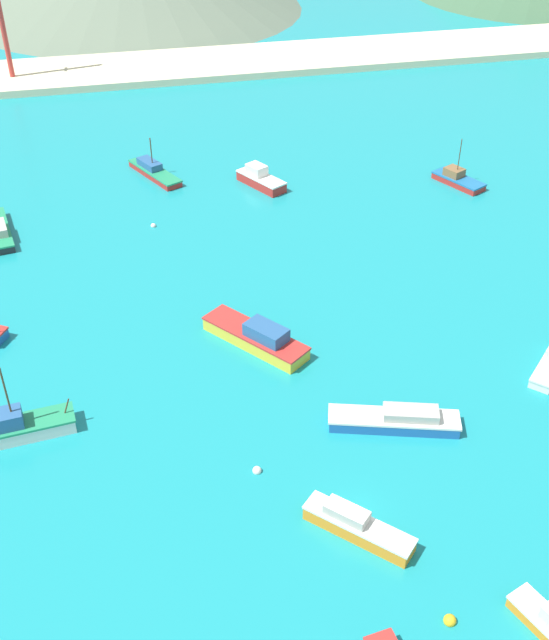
# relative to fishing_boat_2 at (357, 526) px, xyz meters

# --- Properties ---
(ground) EXTENTS (260.00, 280.00, 0.50)m
(ground) POSITION_rel_fishing_boat_2_xyz_m (-0.05, 31.38, -1.06)
(ground) COLOR teal
(fishing_boat_2) EXTENTS (7.13, 7.19, 2.09)m
(fishing_boat_2) POSITION_rel_fishing_boat_2_xyz_m (0.00, 0.00, 0.00)
(fishing_boat_2) COLOR orange
(fishing_boat_2) RESTS_ON ground
(fishing_boat_3) EXTENTS (10.99, 5.43, 1.93)m
(fishing_boat_3) POSITION_rel_fishing_boat_2_xyz_m (6.56, 9.75, -0.06)
(fishing_boat_3) COLOR #1E5BA8
(fishing_boat_3) RESTS_ON ground
(fishing_boat_5) EXTENTS (5.48, 7.49, 6.09)m
(fishing_boat_5) POSITION_rel_fishing_boat_2_xyz_m (29.94, 50.94, -0.12)
(fishing_boat_5) COLOR red
(fishing_boat_5) RESTS_ON ground
(fishing_boat_6) EXTENTS (8.63, 3.43, 7.16)m
(fishing_boat_6) POSITION_rel_fishing_boat_2_xyz_m (-23.58, 15.54, 0.14)
(fishing_boat_6) COLOR silver
(fishing_boat_6) RESTS_ON ground
(fishing_boat_8) EXTENTS (6.39, 10.00, 5.19)m
(fishing_boat_8) POSITION_rel_fishing_boat_2_xyz_m (-8.21, 62.15, -0.14)
(fishing_boat_8) COLOR red
(fishing_boat_8) RESTS_ON ground
(fishing_boat_9) EXTENTS (9.05, 10.51, 2.64)m
(fishing_boat_9) POSITION_rel_fishing_boat_2_xyz_m (-2.35, 23.08, 0.15)
(fishing_boat_9) COLOR gold
(fishing_boat_9) RESTS_ON ground
(fishing_boat_12) EXTENTS (5.68, 7.54, 2.63)m
(fishing_boat_12) POSITION_rel_fishing_boat_2_xyz_m (4.92, 56.13, 0.14)
(fishing_boat_12) COLOR red
(fishing_boat_12) RESTS_ON ground
(buoy_0) EXTENTS (0.72, 0.72, 0.72)m
(buoy_0) POSITION_rel_fishing_boat_2_xyz_m (-5.68, 7.36, -0.68)
(buoy_0) COLOR silver
(buoy_0) RESTS_ON ground
(buoy_1) EXTENTS (0.61, 0.61, 0.61)m
(buoy_1) POSITION_rel_fishing_boat_2_xyz_m (-9.67, 48.24, -0.70)
(buoy_1) COLOR silver
(buoy_1) RESTS_ON ground
(buoy_2) EXTENTS (0.84, 0.84, 0.84)m
(buoy_2) POSITION_rel_fishing_boat_2_xyz_m (3.69, -8.02, -0.66)
(buoy_2) COLOR gold
(buoy_2) RESTS_ON ground
(beach_strip) EXTENTS (247.00, 17.17, 1.20)m
(beach_strip) POSITION_rel_fishing_boat_2_xyz_m (-0.05, 104.97, -0.21)
(beach_strip) COLOR beige
(beach_strip) RESTS_ON ground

